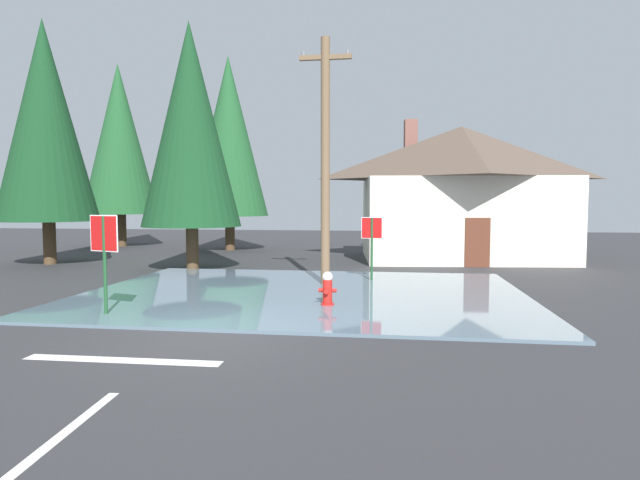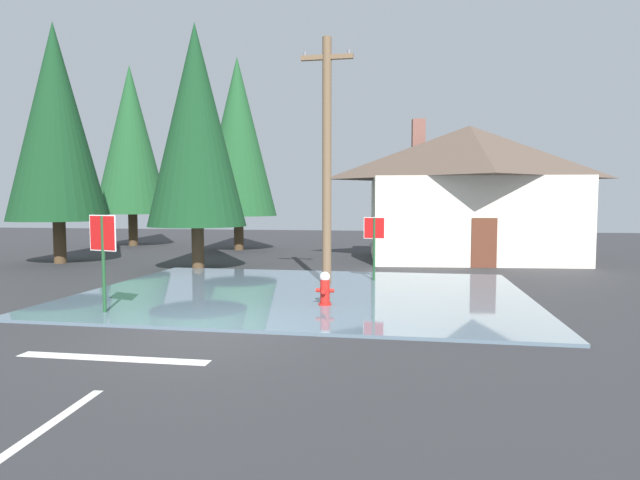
# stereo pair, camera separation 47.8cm
# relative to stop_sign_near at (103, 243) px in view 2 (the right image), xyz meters

# --- Properties ---
(ground_plane) EXTENTS (80.00, 80.00, 0.10)m
(ground_plane) POSITION_rel_stop_sign_near_xyz_m (2.89, -1.26, -1.71)
(ground_plane) COLOR #2D2D30
(flood_puddle) EXTENTS (12.22, 9.25, 0.07)m
(flood_puddle) POSITION_rel_stop_sign_near_xyz_m (3.96, 3.56, -1.62)
(flood_puddle) COLOR slate
(flood_puddle) RESTS_ON ground
(lane_stop_bar) EXTENTS (3.35, 0.35, 0.01)m
(lane_stop_bar) POSITION_rel_stop_sign_near_xyz_m (2.05, -3.06, -1.66)
(lane_stop_bar) COLOR silver
(lane_stop_bar) RESTS_ON ground
(lane_center_stripe) EXTENTS (0.37, 2.95, 0.01)m
(lane_center_stripe) POSITION_rel_stop_sign_near_xyz_m (2.82, -5.95, -1.66)
(lane_center_stripe) COLOR silver
(lane_center_stripe) RESTS_ON ground
(stop_sign_near) EXTENTS (0.79, 0.26, 2.31)m
(stop_sign_near) POSITION_rel_stop_sign_near_xyz_m (0.00, 0.00, 0.00)
(stop_sign_near) COLOR #1E4C28
(stop_sign_near) RESTS_ON ground
(fire_hydrant) EXTENTS (0.45, 0.39, 0.90)m
(fire_hydrant) POSITION_rel_stop_sign_near_xyz_m (4.84, 1.74, -1.22)
(fire_hydrant) COLOR red
(fire_hydrant) RESTS_ON ground
(utility_pole) EXTENTS (1.60, 0.28, 7.59)m
(utility_pole) POSITION_rel_stop_sign_near_xyz_m (4.35, 5.11, 2.31)
(utility_pole) COLOR brown
(utility_pole) RESTS_ON ground
(stop_sign_far) EXTENTS (0.69, 0.14, 2.13)m
(stop_sign_far) POSITION_rel_stop_sign_near_xyz_m (5.75, 6.10, -0.15)
(stop_sign_far) COLOR #1E4C28
(stop_sign_far) RESTS_ON ground
(house) EXTENTS (9.98, 7.70, 6.57)m
(house) POSITION_rel_stop_sign_near_xyz_m (9.50, 13.93, 1.50)
(house) COLOR silver
(house) RESTS_ON ground
(pine_tree_tall_left) EXTENTS (4.34, 4.34, 10.85)m
(pine_tree_tall_left) POSITION_rel_stop_sign_near_xyz_m (-9.78, 18.66, 4.72)
(pine_tree_tall_left) COLOR #4C3823
(pine_tree_tall_left) RESTS_ON ground
(pine_tree_mid_left) EXTENTS (3.77, 3.77, 9.42)m
(pine_tree_mid_left) POSITION_rel_stop_sign_near_xyz_m (-1.22, 8.30, 3.88)
(pine_tree_mid_left) COLOR #4C3823
(pine_tree_mid_left) RESTS_ON ground
(pine_tree_short_left) EXTENTS (4.08, 4.08, 10.20)m
(pine_tree_short_left) POSITION_rel_stop_sign_near_xyz_m (-7.98, 9.39, 4.34)
(pine_tree_short_left) COLOR #4C3823
(pine_tree_short_left) RESTS_ON ground
(pine_tree_far_center) EXTENTS (4.22, 4.22, 10.54)m
(pine_tree_far_center) POSITION_rel_stop_sign_near_xyz_m (-2.46, 16.92, 4.54)
(pine_tree_far_center) COLOR #4C3823
(pine_tree_far_center) RESTS_ON ground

